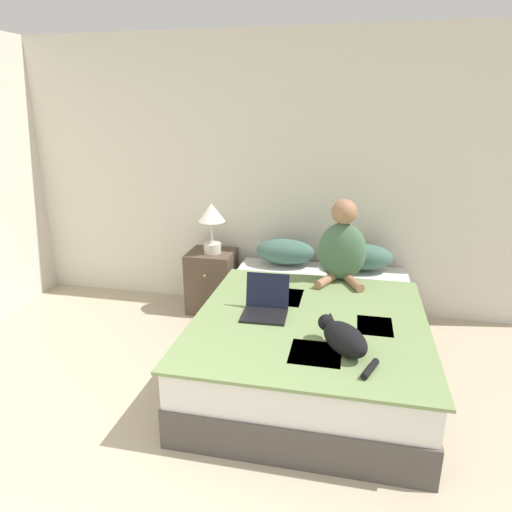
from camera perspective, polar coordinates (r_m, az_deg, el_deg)
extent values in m
cube|color=beige|center=(4.35, 0.37, 9.91)|extent=(5.62, 0.05, 2.55)
cube|color=#4C4742|center=(3.56, 6.89, -11.80)|extent=(1.53, 2.14, 0.26)
cube|color=silver|center=(3.45, 7.04, -8.26)|extent=(1.51, 2.11, 0.23)
cube|color=#758E56|center=(3.20, 6.76, -7.91)|extent=(1.58, 1.71, 0.02)
cube|color=silver|center=(3.52, 4.06, -5.21)|extent=(0.20, 0.35, 0.01)
cube|color=silver|center=(3.18, 14.62, -8.50)|extent=(0.23, 0.29, 0.01)
cube|color=silver|center=(2.79, 7.44, -12.02)|extent=(0.30, 0.30, 0.01)
ellipsoid|color=#42665B|center=(4.21, 3.67, 0.57)|extent=(0.54, 0.29, 0.23)
ellipsoid|color=#42665B|center=(4.17, 13.08, -0.05)|extent=(0.54, 0.29, 0.23)
ellipsoid|color=#476B4C|center=(3.84, 10.68, 0.54)|extent=(0.40, 0.22, 0.49)
sphere|color=#9E7051|center=(3.76, 10.98, 5.46)|extent=(0.21, 0.21, 0.21)
cylinder|color=#9E7051|center=(3.78, 8.77, -3.02)|extent=(0.18, 0.28, 0.07)
cylinder|color=#9E7051|center=(3.78, 12.07, -3.24)|extent=(0.18, 0.28, 0.07)
ellipsoid|color=black|center=(2.77, 11.06, -10.17)|extent=(0.36, 0.38, 0.18)
sphere|color=black|center=(2.90, 8.77, -8.21)|extent=(0.10, 0.10, 0.10)
cone|color=black|center=(2.86, 8.34, -7.64)|extent=(0.05, 0.05, 0.05)
cone|color=black|center=(2.89, 9.27, -7.40)|extent=(0.05, 0.05, 0.05)
cylinder|color=black|center=(2.65, 14.07, -13.54)|extent=(0.11, 0.19, 0.04)
cube|color=black|center=(3.19, 1.04, -7.48)|extent=(0.32, 0.26, 0.02)
cube|color=black|center=(3.27, 1.46, -4.30)|extent=(0.31, 0.07, 0.24)
cube|color=brown|center=(4.45, -5.53, -3.09)|extent=(0.43, 0.40, 0.59)
sphere|color=tan|center=(4.22, -6.44, -2.46)|extent=(0.03, 0.03, 0.03)
cylinder|color=beige|center=(4.31, -5.46, 1.02)|extent=(0.16, 0.16, 0.09)
cylinder|color=beige|center=(4.27, -5.52, 2.97)|extent=(0.02, 0.02, 0.21)
cone|color=white|center=(4.23, -5.60, 5.45)|extent=(0.25, 0.25, 0.17)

